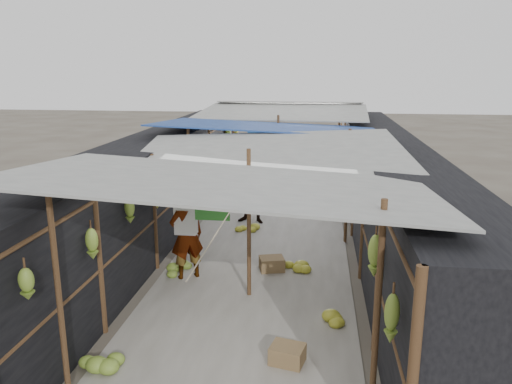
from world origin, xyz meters
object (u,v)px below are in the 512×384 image
at_px(black_basin, 337,211).
at_px(vendor_seated, 309,183).
at_px(vendor_elderly, 187,235).
at_px(shopper_blue, 254,190).
at_px(crate_near, 287,355).

bearing_deg(black_basin, vendor_seated, 116.22).
distance_m(vendor_elderly, vendor_seated, 6.69).
relative_size(vendor_elderly, shopper_blue, 0.98).
relative_size(crate_near, black_basin, 0.73).
height_order(black_basin, vendor_seated, vendor_seated).
distance_m(black_basin, vendor_elderly, 5.57).
height_order(crate_near, vendor_seated, vendor_seated).
height_order(vendor_elderly, vendor_seated, vendor_elderly).
bearing_deg(vendor_elderly, vendor_seated, -138.90).
distance_m(shopper_blue, vendor_seated, 3.08).
relative_size(crate_near, vendor_elderly, 0.26).
height_order(crate_near, vendor_elderly, vendor_elderly).
height_order(crate_near, black_basin, crate_near).
bearing_deg(vendor_seated, crate_near, 7.46).
distance_m(crate_near, vendor_elderly, 3.39).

